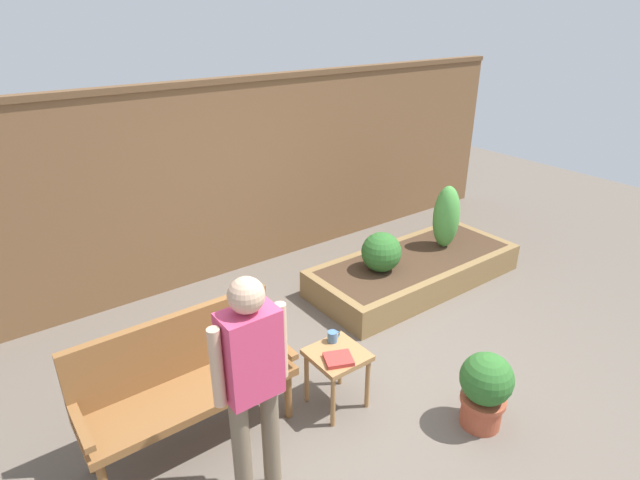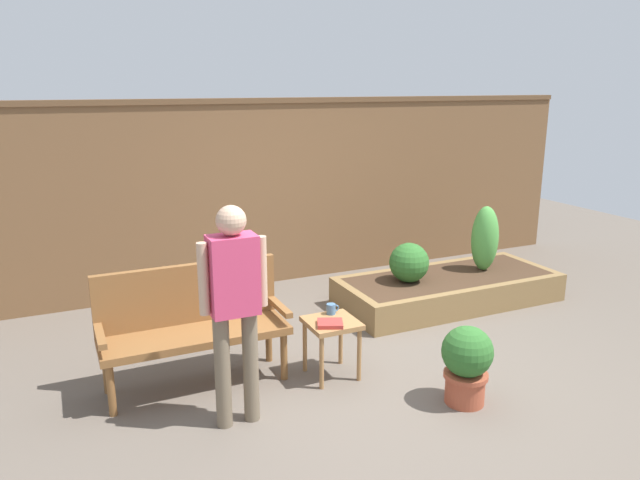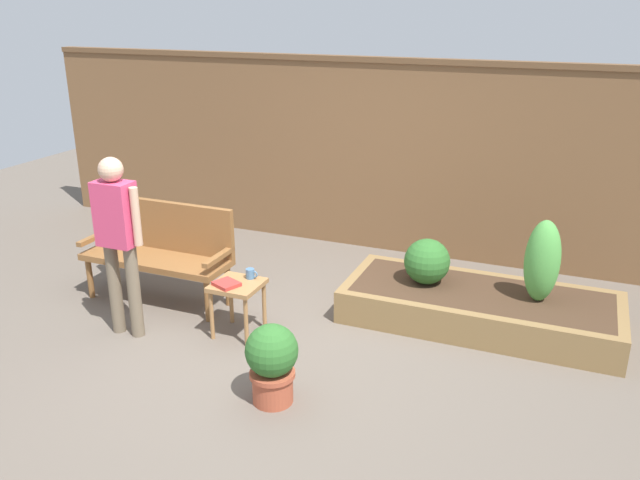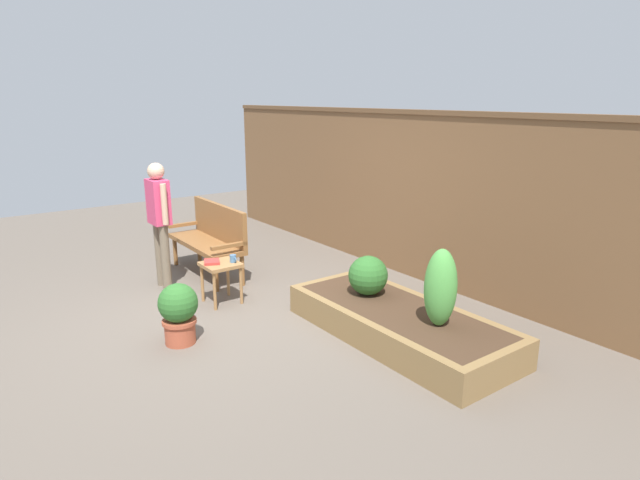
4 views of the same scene
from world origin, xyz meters
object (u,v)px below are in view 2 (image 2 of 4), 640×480
at_px(person_by_bench, 234,297).
at_px(cup_on_table, 331,309).
at_px(potted_boxwood, 467,362).
at_px(side_table, 332,330).
at_px(shrub_near_bench, 409,263).
at_px(shrub_far_corner, 485,238).
at_px(garden_bench, 192,317).
at_px(book_on_table, 330,323).

bearing_deg(person_by_bench, cup_on_table, 26.88).
relative_size(cup_on_table, potted_boxwood, 0.18).
xyz_separation_m(side_table, cup_on_table, (0.06, 0.13, 0.13)).
xyz_separation_m(shrub_near_bench, shrub_far_corner, (0.98, 0.00, 0.15)).
relative_size(garden_bench, potted_boxwood, 2.39).
bearing_deg(shrub_near_bench, cup_on_table, -146.21).
distance_m(book_on_table, shrub_far_corner, 2.66).
relative_size(side_table, potted_boxwood, 0.80).
distance_m(garden_bench, side_table, 1.11).
bearing_deg(person_by_bench, shrub_near_bench, 31.01).
relative_size(book_on_table, person_by_bench, 0.13).
bearing_deg(side_table, garden_bench, 159.65).
bearing_deg(shrub_far_corner, potted_boxwood, -132.12).
distance_m(side_table, potted_boxwood, 1.08).
height_order(garden_bench, person_by_bench, person_by_bench).
bearing_deg(book_on_table, shrub_near_bench, 60.61).
height_order(side_table, person_by_bench, person_by_bench).
bearing_deg(side_table, shrub_near_bench, 36.34).
bearing_deg(shrub_near_bench, shrub_far_corner, 0.00).
distance_m(cup_on_table, person_by_bench, 1.15).
distance_m(garden_bench, person_by_bench, 0.84).
relative_size(side_table, book_on_table, 2.43).
bearing_deg(shrub_far_corner, garden_bench, -169.39).
bearing_deg(shrub_far_corner, person_by_bench, -157.17).
bearing_deg(shrub_near_bench, person_by_bench, -148.99).
bearing_deg(book_on_table, shrub_far_corner, 47.69).
distance_m(potted_boxwood, person_by_bench, 1.78).
bearing_deg(book_on_table, cup_on_table, 85.15).
height_order(garden_bench, potted_boxwood, garden_bench).
bearing_deg(shrub_far_corner, side_table, -156.67).
bearing_deg(cup_on_table, shrub_far_corner, 21.06).
bearing_deg(person_by_bench, shrub_far_corner, 22.83).
height_order(cup_on_table, shrub_far_corner, shrub_far_corner).
xyz_separation_m(garden_bench, shrub_near_bench, (2.42, 0.64, -0.04)).
bearing_deg(cup_on_table, garden_bench, 167.06).
distance_m(garden_bench, book_on_table, 1.08).
xyz_separation_m(potted_boxwood, person_by_bench, (-1.62, 0.45, 0.60)).
relative_size(potted_boxwood, shrub_far_corner, 0.83).
bearing_deg(person_by_bench, side_table, 21.49).
height_order(shrub_near_bench, person_by_bench, person_by_bench).
relative_size(garden_bench, shrub_far_corner, 1.99).
distance_m(side_table, shrub_far_corner, 2.59).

